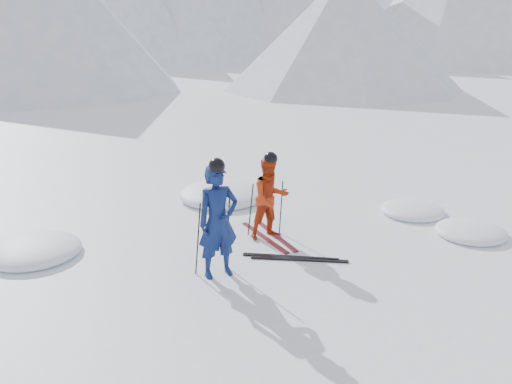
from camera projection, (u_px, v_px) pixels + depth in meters
name	position (u px, v px, depth m)	size (l,w,h in m)	color
ground	(335.00, 248.00, 10.00)	(160.00, 160.00, 0.00)	white
skier_blue	(218.00, 222.00, 8.66)	(0.69, 0.45, 1.88)	#0D1C51
skier_red	(270.00, 198.00, 10.23)	(0.77, 0.60, 1.58)	#AF2E0E
pole_blue_left	(198.00, 239.00, 8.78)	(0.02, 0.02, 1.25)	black
pole_blue_right	(228.00, 232.00, 9.06)	(0.02, 0.02, 1.25)	black
pole_red_left	(251.00, 209.00, 10.42)	(0.02, 0.02, 1.06)	black
pole_red_right	(281.00, 207.00, 10.55)	(0.02, 0.02, 1.06)	black
ski_worn_left	(264.00, 237.00, 10.43)	(0.09, 1.70, 0.03)	black
ski_worn_right	(276.00, 235.00, 10.51)	(0.09, 1.70, 0.03)	black
ski_loose_a	(291.00, 257.00, 9.57)	(0.09, 1.70, 0.03)	black
ski_loose_b	(299.00, 259.00, 9.48)	(0.09, 1.70, 0.03)	black
snow_lumps	(239.00, 217.00, 11.50)	(9.45, 5.66, 0.45)	white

